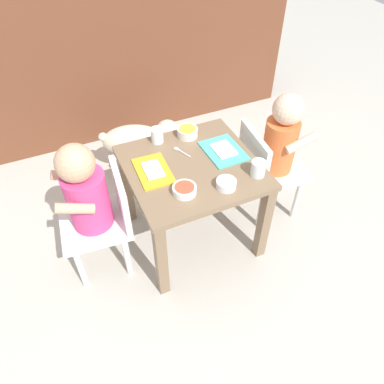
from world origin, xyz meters
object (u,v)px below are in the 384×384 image
object	(u,v)px
seated_child_right	(277,145)
water_cup_left	(157,136)
cereal_bowl_right_side	(226,184)
dining_table	(192,180)
seated_child_left	(90,197)
cereal_bowl_left_side	(187,132)
food_tray_right	(223,150)
veggie_bowl_near	(184,190)
water_cup_right	(258,169)
dog	(140,140)
spoon_by_left_tray	(180,151)
food_tray_left	(153,171)

from	to	relation	value
seated_child_right	water_cup_left	world-z (taller)	seated_child_right
cereal_bowl_right_side	dining_table	bearing A→B (deg)	110.68
seated_child_left	cereal_bowl_left_side	size ratio (longest dim) A/B	7.13
food_tray_right	veggie_bowl_near	distance (m)	0.31
dining_table	cereal_bowl_right_side	xyz separation A→B (m)	(0.07, -0.18, 0.10)
seated_child_left	food_tray_right	size ratio (longest dim) A/B	3.31
cereal_bowl_right_side	cereal_bowl_left_side	world-z (taller)	cereal_bowl_left_side
water_cup_right	veggie_bowl_near	size ratio (longest dim) A/B	0.70
seated_child_left	veggie_bowl_near	xyz separation A→B (m)	(0.34, -0.16, 0.04)
seated_child_right	cereal_bowl_right_side	bearing A→B (deg)	-153.86
seated_child_left	dog	distance (m)	0.70
seated_child_right	water_cup_left	xyz separation A→B (m)	(-0.51, 0.21, 0.06)
veggie_bowl_near	cereal_bowl_right_side	world-z (taller)	cereal_bowl_right_side
cereal_bowl_right_side	seated_child_right	bearing A→B (deg)	26.14
water_cup_left	spoon_by_left_tray	size ratio (longest dim) A/B	0.69
water_cup_left	veggie_bowl_near	size ratio (longest dim) A/B	0.71
food_tray_right	cereal_bowl_right_side	bearing A→B (deg)	-115.18
water_cup_left	dining_table	bearing A→B (deg)	-71.07
dining_table	water_cup_left	xyz separation A→B (m)	(-0.07, 0.22, 0.11)
seated_child_left	cereal_bowl_left_side	world-z (taller)	seated_child_left
seated_child_left	cereal_bowl_left_side	distance (m)	0.53
food_tray_left	food_tray_right	xyz separation A→B (m)	(0.33, -0.00, 0.00)
water_cup_left	cereal_bowl_left_side	world-z (taller)	water_cup_left
water_cup_right	dog	bearing A→B (deg)	110.88
water_cup_left	veggie_bowl_near	xyz separation A→B (m)	(-0.02, -0.35, -0.01)
water_cup_right	spoon_by_left_tray	size ratio (longest dim) A/B	0.69
veggie_bowl_near	cereal_bowl_right_side	size ratio (longest dim) A/B	1.18
seated_child_right	spoon_by_left_tray	distance (m)	0.46
dining_table	spoon_by_left_tray	size ratio (longest dim) A/B	5.64
veggie_bowl_near	water_cup_right	bearing A→B (deg)	-4.58
cereal_bowl_left_side	seated_child_left	bearing A→B (deg)	-160.05
food_tray_left	spoon_by_left_tray	distance (m)	0.17
dog	spoon_by_left_tray	size ratio (longest dim) A/B	4.61
cereal_bowl_right_side	food_tray_right	bearing A→B (deg)	64.82
veggie_bowl_near	food_tray_left	bearing A→B (deg)	112.38
food_tray_right	dining_table	bearing A→B (deg)	-170.56
seated_child_left	spoon_by_left_tray	size ratio (longest dim) A/B	7.00
seated_child_right	spoon_by_left_tray	world-z (taller)	seated_child_right
dog	seated_child_right	bearing A→B (deg)	-49.05
veggie_bowl_near	cereal_bowl_right_side	xyz separation A→B (m)	(0.16, -0.04, 0.00)
water_cup_right	veggie_bowl_near	xyz separation A→B (m)	(-0.31, 0.03, -0.01)
seated_child_left	food_tray_right	distance (m)	0.60
veggie_bowl_near	spoon_by_left_tray	world-z (taller)	veggie_bowl_near
veggie_bowl_near	cereal_bowl_left_side	world-z (taller)	cereal_bowl_left_side
seated_child_right	dog	size ratio (longest dim) A/B	1.52
water_cup_right	cereal_bowl_right_side	bearing A→B (deg)	-175.05
cereal_bowl_left_side	spoon_by_left_tray	size ratio (longest dim) A/B	0.98
seated_child_right	food_tray_right	world-z (taller)	seated_child_right
seated_child_right	food_tray_left	world-z (taller)	seated_child_right
dog	veggie_bowl_near	xyz separation A→B (m)	(-0.03, -0.71, 0.25)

